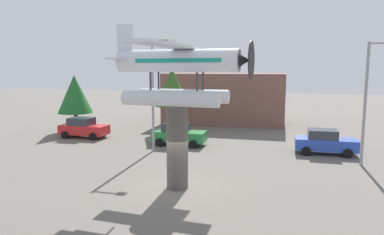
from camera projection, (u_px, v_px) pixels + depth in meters
The scene contains 11 objects.
ground_plane at pixel (178, 188), 18.27m from camera, with size 140.00×140.00×0.00m, color #605B54.
display_pedestal at pixel (177, 147), 17.97m from camera, with size 1.10×1.10×4.32m, color #4C4742.
floatplane_monument at pixel (179, 70), 17.39m from camera, with size 6.97×10.45×4.00m.
car_near_red at pixel (83, 128), 31.17m from camera, with size 4.20×2.02×1.76m.
car_mid_green at pixel (179, 134), 28.18m from camera, with size 4.20×2.02×1.76m.
car_far_blue at pixel (325, 142), 25.27m from camera, with size 4.20×2.02×1.76m.
streetlight_primary at pixel (155, 87), 25.62m from camera, with size 1.84×0.28×8.14m.
streetlight_secondary at pixel (369, 95), 21.84m from camera, with size 1.84×0.28×7.69m.
storefront_building at pixel (224, 98), 39.27m from camera, with size 13.07×5.58×5.48m, color brown.
tree_west at pixel (75, 94), 33.65m from camera, with size 3.25×3.25×5.44m.
tree_east at pixel (172, 87), 32.99m from camera, with size 3.22×3.22×6.12m.
Camera 1 is at (5.10, -16.84, 6.15)m, focal length 33.19 mm.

